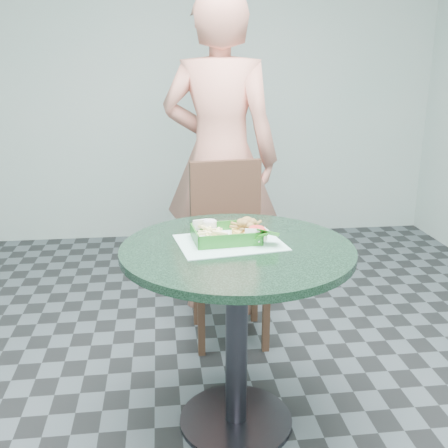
{
  "coord_description": "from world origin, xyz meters",
  "views": [
    {
      "loc": [
        -0.27,
        -1.8,
        1.42
      ],
      "look_at": [
        -0.04,
        0.1,
        0.83
      ],
      "focal_mm": 42.0,
      "sensor_mm": 36.0,
      "label": 1
    }
  ],
  "objects": [
    {
      "name": "placemat",
      "position": [
        -0.02,
        0.04,
        0.75
      ],
      "size": [
        0.42,
        0.34,
        0.0
      ],
      "primitive_type": "cube",
      "rotation": [
        0.0,
        0.0,
        0.15
      ],
      "color": "#A3D5CB",
      "rests_on": "cafe_table"
    },
    {
      "name": "garnish_cup",
      "position": [
        0.08,
        0.0,
        0.79
      ],
      "size": [
        0.11,
        0.1,
        0.04
      ],
      "rotation": [
        0.0,
        0.0,
        0.32
      ],
      "color": "white",
      "rests_on": "food_basket"
    },
    {
      "name": "crab_sandwich",
      "position": [
        0.05,
        0.08,
        0.8
      ],
      "size": [
        0.12,
        0.12,
        0.07
      ],
      "rotation": [
        0.0,
        0.0,
        0.07
      ],
      "color": "gold",
      "rests_on": "food_basket"
    },
    {
      "name": "fries_pile",
      "position": [
        -0.08,
        0.08,
        0.79
      ],
      "size": [
        0.15,
        0.15,
        0.04
      ],
      "primitive_type": null,
      "rotation": [
        0.0,
        0.0,
        0.4
      ],
      "color": "#F5E698",
      "rests_on": "food_basket"
    },
    {
      "name": "sauce_ramekin",
      "position": [
        -0.08,
        0.14,
        0.8
      ],
      "size": [
        0.05,
        0.05,
        0.03
      ],
      "rotation": [
        0.0,
        0.0,
        0.27
      ],
      "color": "white",
      "rests_on": "food_basket"
    },
    {
      "name": "diner_person",
      "position": [
        0.06,
        1.09,
        1.09
      ],
      "size": [
        0.92,
        0.75,
        2.17
      ],
      "primitive_type": "imported",
      "rotation": [
        0.0,
        0.0,
        2.81
      ],
      "color": "tan",
      "rests_on": "floor"
    },
    {
      "name": "wall_back",
      "position": [
        0.0,
        2.5,
        1.4
      ],
      "size": [
        4.0,
        0.04,
        2.8
      ],
      "primitive_type": "cube",
      "color": "silver",
      "rests_on": "ground"
    },
    {
      "name": "cafe_table",
      "position": [
        0.0,
        0.0,
        0.58
      ],
      "size": [
        0.87,
        0.87,
        0.75
      ],
      "color": "#29282E",
      "rests_on": "floor"
    },
    {
      "name": "dining_chair",
      "position": [
        0.07,
        0.78,
        0.53
      ],
      "size": [
        0.38,
        0.38,
        0.93
      ],
      "rotation": [
        0.0,
        0.0,
        0.13
      ],
      "color": "#51361E",
      "rests_on": "floor"
    },
    {
      "name": "floor",
      "position": [
        0.0,
        0.0,
        0.0
      ],
      "size": [
        4.0,
        5.0,
        0.02
      ],
      "primitive_type": "cube",
      "color": "#303335",
      "rests_on": "ground"
    },
    {
      "name": "food_basket",
      "position": [
        -0.03,
        0.06,
        0.77
      ],
      "size": [
        0.25,
        0.18,
        0.05
      ],
      "rotation": [
        0.0,
        0.0,
        0.09
      ],
      "color": "#1C671E",
      "rests_on": "placemat"
    }
  ]
}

